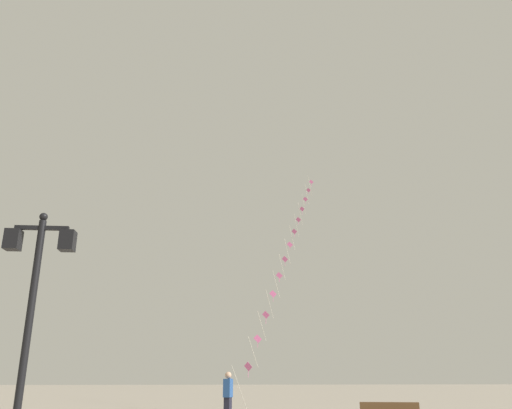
% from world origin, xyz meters
% --- Properties ---
extents(twin_lantern_lamp_post, '(1.32, 0.28, 4.65)m').
position_xyz_m(twin_lantern_lamp_post, '(-2.48, 7.62, 3.23)').
color(twin_lantern_lamp_post, black).
rests_on(twin_lantern_lamp_post, ground_plane).
extents(kite_train, '(6.88, 17.67, 16.33)m').
position_xyz_m(kite_train, '(5.06, 26.49, 8.36)').
color(kite_train, brown).
rests_on(kite_train, ground_plane).
extents(kite_flyer, '(0.36, 0.62, 1.71)m').
position_xyz_m(kite_flyer, '(1.48, 16.34, 0.90)').
color(kite_flyer, '#1E1E2D').
rests_on(kite_flyer, ground_plane).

